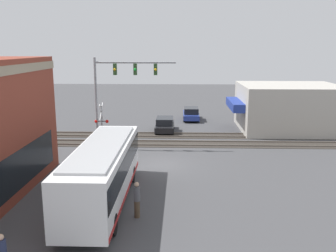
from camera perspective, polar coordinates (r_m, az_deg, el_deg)
The scene contains 10 objects.
ground_plane at distance 27.13m, azimuth -1.03°, elevation -5.94°, with size 120.00×120.00×0.00m, color #424244.
shop_building at distance 39.97m, azimuth 17.83°, elevation 2.71°, with size 8.48×10.92×4.62m.
city_bus at distance 20.55m, azimuth -9.89°, elevation -6.78°, with size 10.80×2.59×3.25m.
traffic_signal_gantry at distance 30.73m, azimuth -7.56°, elevation 6.58°, with size 0.42×6.63×7.52m.
crossing_signal at distance 31.48m, azimuth -10.07°, elevation 0.71°, with size 1.41×1.18×3.81m.
rail_track_near at distance 32.88m, azimuth -0.49°, elevation -2.69°, with size 2.60×60.00×0.15m.
rail_track_far at distance 35.98m, azimuth -0.28°, elevation -1.40°, with size 2.60×60.00×0.15m.
parked_car_black at distance 37.43m, azimuth -0.49°, elevation 0.15°, with size 4.45×1.82×1.47m.
parked_car_blue at distance 43.58m, azimuth 3.54°, elevation 1.81°, with size 4.35×1.82×1.48m.
pedestrian_near_bus at distance 18.88m, azimuth -4.77°, elevation -11.07°, with size 0.34×0.34×1.86m.
Camera 1 is at (-25.78, -1.34, 8.32)m, focal length 40.00 mm.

